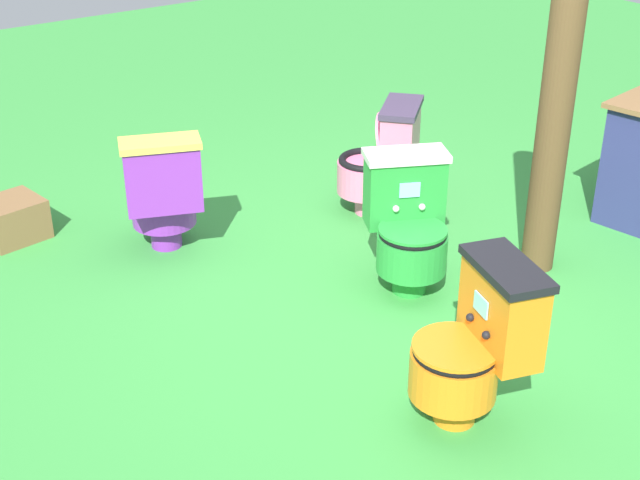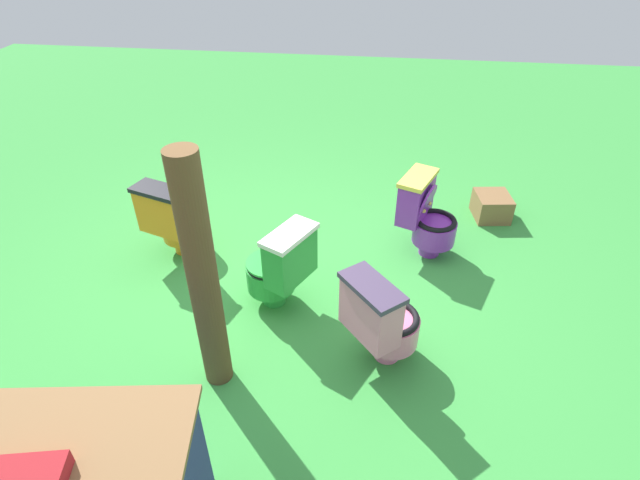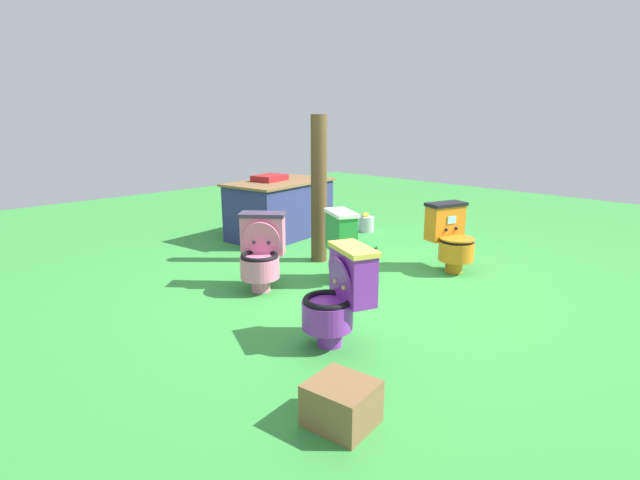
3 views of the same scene
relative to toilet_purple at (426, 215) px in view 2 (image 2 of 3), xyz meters
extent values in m
plane|color=green|center=(1.23, 0.75, -0.37)|extent=(14.00, 14.00, 0.00)
cylinder|color=purple|center=(-0.07, 0.03, -0.30)|extent=(0.23, 0.23, 0.14)
cylinder|color=purple|center=(-0.09, 0.04, -0.13)|extent=(0.48, 0.48, 0.20)
torus|color=black|center=(-0.09, 0.04, -0.02)|extent=(0.46, 0.46, 0.04)
cylinder|color=#EACC4C|center=(-0.09, 0.04, -0.07)|extent=(0.31, 0.31, 0.01)
cube|color=purple|center=(0.10, -0.04, 0.13)|extent=(0.33, 0.45, 0.37)
cube|color=#EACC4C|center=(0.10, -0.04, 0.33)|extent=(0.36, 0.48, 0.04)
cube|color=#8CE0E5|center=(0.01, 0.00, 0.18)|extent=(0.05, 0.10, 0.08)
cylinder|color=purple|center=(0.01, 0.00, 0.12)|extent=(0.22, 0.36, 0.35)
sphere|color=#EACC4C|center=(-0.02, -0.07, 0.08)|extent=(0.04, 0.04, 0.04)
sphere|color=#EACC4C|center=(0.03, 0.06, 0.08)|extent=(0.04, 0.04, 0.04)
cylinder|color=green|center=(1.17, 0.83, -0.30)|extent=(0.24, 0.24, 0.14)
cylinder|color=green|center=(1.19, 0.82, -0.13)|extent=(0.50, 0.50, 0.20)
torus|color=black|center=(1.19, 0.82, -0.02)|extent=(0.48, 0.48, 0.04)
cylinder|color=white|center=(1.19, 0.82, -0.07)|extent=(0.32, 0.32, 0.01)
cube|color=green|center=(1.01, 0.91, 0.13)|extent=(0.35, 0.45, 0.37)
cube|color=white|center=(1.01, 0.91, 0.33)|extent=(0.39, 0.48, 0.04)
cube|color=#8CE0E5|center=(1.10, 0.87, 0.18)|extent=(0.06, 0.10, 0.08)
cylinder|color=green|center=(1.19, 0.82, 0.00)|extent=(0.48, 0.48, 0.02)
sphere|color=white|center=(1.13, 0.93, 0.08)|extent=(0.04, 0.04, 0.04)
sphere|color=white|center=(1.07, 0.80, 0.08)|extent=(0.04, 0.04, 0.04)
cylinder|color=orange|center=(2.10, 0.27, -0.30)|extent=(0.23, 0.23, 0.14)
cylinder|color=orange|center=(2.10, 0.25, -0.13)|extent=(0.47, 0.47, 0.20)
torus|color=black|center=(2.10, 0.25, -0.02)|extent=(0.45, 0.45, 0.04)
cylinder|color=black|center=(2.10, 0.25, -0.07)|extent=(0.30, 0.30, 0.01)
cube|color=orange|center=(2.16, 0.44, 0.13)|extent=(0.45, 0.31, 0.37)
cube|color=black|center=(2.16, 0.44, 0.33)|extent=(0.48, 0.34, 0.04)
cube|color=#8CE0E5|center=(2.13, 0.35, 0.18)|extent=(0.11, 0.04, 0.08)
cylinder|color=orange|center=(2.10, 0.25, 0.00)|extent=(0.45, 0.45, 0.02)
sphere|color=black|center=(2.19, 0.32, 0.08)|extent=(0.04, 0.04, 0.04)
sphere|color=black|center=(2.06, 0.37, 0.08)|extent=(0.04, 0.04, 0.04)
cylinder|color=pink|center=(0.28, 1.28, -0.30)|extent=(0.25, 0.25, 0.14)
cylinder|color=pink|center=(0.26, 1.26, -0.13)|extent=(0.52, 0.52, 0.20)
torus|color=black|center=(0.26, 1.26, -0.02)|extent=(0.50, 0.50, 0.04)
cylinder|color=#3F334C|center=(0.26, 1.26, -0.07)|extent=(0.34, 0.34, 0.01)
cube|color=pink|center=(0.41, 1.39, 0.13)|extent=(0.41, 0.43, 0.37)
cube|color=#3F334C|center=(0.41, 1.39, 0.33)|extent=(0.45, 0.47, 0.04)
cube|color=#8CE0E5|center=(0.34, 1.33, 0.18)|extent=(0.08, 0.09, 0.08)
cylinder|color=pink|center=(0.34, 1.33, 0.12)|extent=(0.30, 0.32, 0.35)
sphere|color=#3F334C|center=(0.38, 1.27, 0.08)|extent=(0.04, 0.04, 0.04)
sphere|color=#3F334C|center=(0.29, 1.38, 0.08)|extent=(0.04, 0.04, 0.04)
cylinder|color=brown|center=(1.38, 1.60, 0.45)|extent=(0.18, 0.18, 1.64)
cube|color=brown|center=(-0.69, -0.66, -0.25)|extent=(0.37, 0.39, 0.24)
camera|label=1|loc=(4.22, -1.98, 2.06)|focal=49.95mm
camera|label=2|loc=(0.43, 3.69, 2.29)|focal=27.92mm
camera|label=3|loc=(-2.40, -2.21, 1.25)|focal=27.11mm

